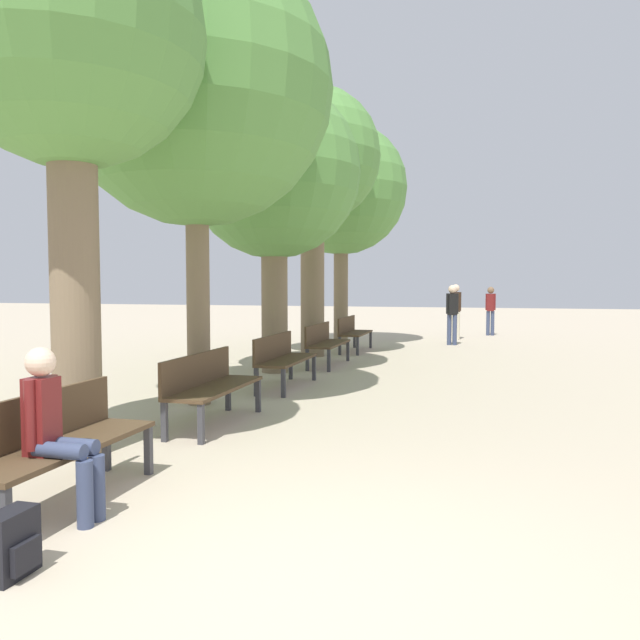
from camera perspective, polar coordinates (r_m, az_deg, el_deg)
ground_plane at (r=3.80m, az=-3.03°, el=-23.01°), size 80.00×80.00×0.00m
bench_row_0 at (r=5.23m, az=-23.16°, el=-9.91°), size 0.51×1.78×0.85m
bench_row_1 at (r=7.54m, az=-10.13°, el=-5.64°), size 0.51×1.78×0.85m
bench_row_2 at (r=10.07m, az=-3.50°, el=-3.31°), size 0.51×1.78×0.85m
bench_row_3 at (r=12.69m, az=0.41°, el=-1.90°), size 0.51×1.78×0.85m
bench_row_4 at (r=15.36m, az=2.97°, el=-0.98°), size 0.51×1.78×0.85m
tree_row_0 at (r=6.87m, az=-21.95°, el=22.65°), size 2.58×2.58×5.37m
tree_row_1 at (r=9.15m, az=-11.30°, el=19.97°), size 3.74×3.74×6.19m
tree_row_2 at (r=11.93m, az=-4.23°, el=13.18°), size 3.23×3.23×5.38m
tree_row_3 at (r=14.57m, az=-0.71°, el=14.44°), size 3.10×3.10×6.12m
tree_row_4 at (r=17.30m, az=1.94°, el=11.85°), size 3.59×3.59×6.04m
person_seated at (r=4.85m, az=-23.01°, el=-9.04°), size 0.55×0.31×1.24m
backpack at (r=4.19m, az=-26.34°, el=-17.94°), size 0.21×0.31×0.39m
pedestrian_near at (r=17.22m, az=11.99°, el=0.83°), size 0.33×0.26×1.63m
pedestrian_mid at (r=20.65m, az=15.32°, el=1.10°), size 0.32×0.21×1.56m
pedestrian_far at (r=18.93m, az=12.28°, el=1.09°), size 0.33×0.28×1.64m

